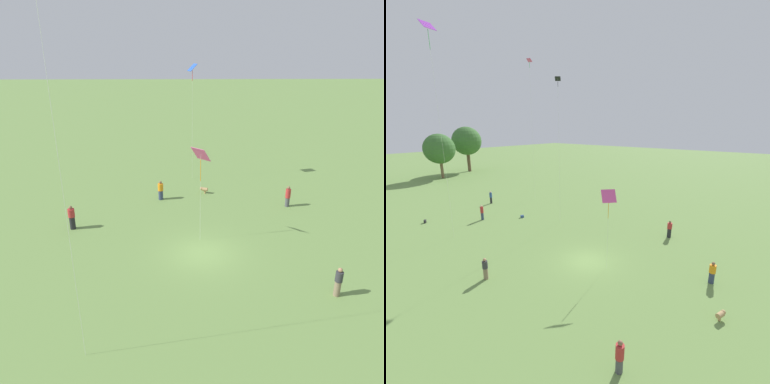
% 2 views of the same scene
% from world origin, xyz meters
% --- Properties ---
extents(ground_plane, '(240.00, 240.00, 0.00)m').
position_xyz_m(ground_plane, '(0.00, 0.00, 0.00)').
color(ground_plane, '#6B8E47').
extents(person_0, '(0.54, 0.54, 1.70)m').
position_xyz_m(person_0, '(-6.92, 4.37, 0.84)').
color(person_0, '#847056').
rests_on(person_0, ground_plane).
extents(person_1, '(0.54, 0.54, 1.75)m').
position_xyz_m(person_1, '(-7.26, -7.25, 0.86)').
color(person_1, '#4C4C51').
rests_on(person_1, ground_plane).
extents(person_4, '(0.50, 0.50, 1.79)m').
position_xyz_m(person_4, '(9.22, -3.61, 0.88)').
color(person_4, '#232328').
rests_on(person_4, ground_plane).
extents(person_5, '(0.64, 0.64, 1.66)m').
position_xyz_m(person_5, '(3.18, -8.91, 0.81)').
color(person_5, '#333D5B').
rests_on(person_5, ground_plane).
extents(kite_1, '(1.27, 1.26, 6.48)m').
position_xyz_m(kite_1, '(0.10, -1.84, 5.89)').
color(kite_1, '#E54C99').
rests_on(kite_1, ground_plane).
extents(kite_2, '(0.91, 1.05, 10.75)m').
position_xyz_m(kite_2, '(0.38, -14.23, 10.04)').
color(kite_2, blue).
rests_on(kite_2, ground_plane).
extents(dog_0, '(0.72, 0.47, 0.57)m').
position_xyz_m(dog_0, '(-0.57, -10.24, 0.38)').
color(dog_0, tan).
rests_on(dog_0, ground_plane).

